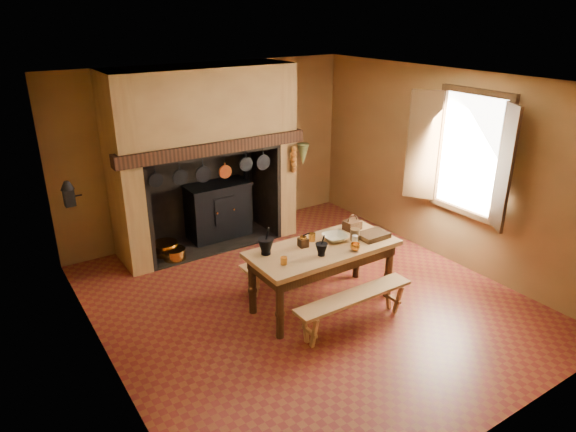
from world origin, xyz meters
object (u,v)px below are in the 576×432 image
object	(u,v)px
mixing_bowl	(335,238)
coffee_grinder	(303,242)
wicker_basket	(352,224)
iron_range	(219,210)
bench_front	(354,303)
work_table	(323,256)

from	to	relation	value
mixing_bowl	coffee_grinder	bearing A→B (deg)	171.01
mixing_bowl	wicker_basket	distance (m)	0.44
mixing_bowl	wicker_basket	xyz separation A→B (m)	(0.41, 0.15, 0.03)
iron_range	wicker_basket	bearing A→B (deg)	-71.77
wicker_basket	bench_front	bearing A→B (deg)	-131.49
work_table	coffee_grinder	world-z (taller)	coffee_grinder
work_table	mixing_bowl	world-z (taller)	mixing_bowl
work_table	coffee_grinder	size ratio (longest dim) A/B	11.21
mixing_bowl	wicker_basket	size ratio (longest dim) A/B	1.34
coffee_grinder	wicker_basket	distance (m)	0.86
iron_range	coffee_grinder	distance (m)	2.53
bench_front	iron_range	bearing A→B (deg)	92.74
mixing_bowl	wicker_basket	bearing A→B (deg)	20.14
coffee_grinder	mixing_bowl	size ratio (longest dim) A/B	0.55
bench_front	wicker_basket	size ratio (longest dim) A/B	6.81
bench_front	coffee_grinder	distance (m)	0.96
iron_range	bench_front	bearing A→B (deg)	-87.26
iron_range	bench_front	xyz separation A→B (m)	(0.16, -3.26, -0.15)
iron_range	wicker_basket	xyz separation A→B (m)	(0.80, -2.42, 0.41)
work_table	wicker_basket	world-z (taller)	wicker_basket
iron_range	work_table	world-z (taller)	iron_range
work_table	coffee_grinder	bearing A→B (deg)	147.25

